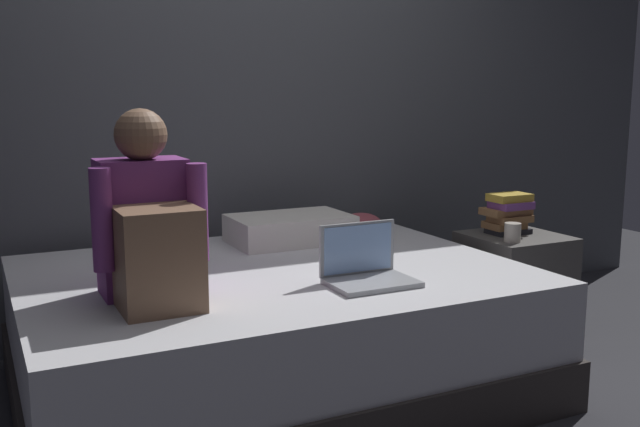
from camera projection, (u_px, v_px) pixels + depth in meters
The scene contains 10 objects.
ground_plane at pixel (350, 407), 2.81m from camera, with size 8.00×8.00×0.00m, color #2D2D33.
wall_back at pixel (239, 67), 3.64m from camera, with size 5.60×0.10×2.70m, color #4C4F54.
bed at pixel (273, 330), 2.94m from camera, with size 2.00×1.50×0.51m.
nightstand at pixel (514, 288), 3.53m from camera, with size 0.44×0.46×0.53m.
person_sitting at pixel (148, 228), 2.44m from camera, with size 0.39×0.44×0.66m.
laptop at pixel (366, 269), 2.68m from camera, with size 0.32×0.23×0.22m.
pillow at pixel (290, 229), 3.41m from camera, with size 0.56×0.36×0.13m, color silver.
book_stack at pixel (508, 213), 3.51m from camera, with size 0.23×0.17×0.20m.
mug at pixel (513, 233), 3.32m from camera, with size 0.08×0.08×0.09m, color #BCB2A3.
clothes_pile at pixel (362, 228), 3.47m from camera, with size 0.30×0.22×0.12m.
Camera 1 is at (-1.28, -2.31, 1.22)m, focal length 40.08 mm.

